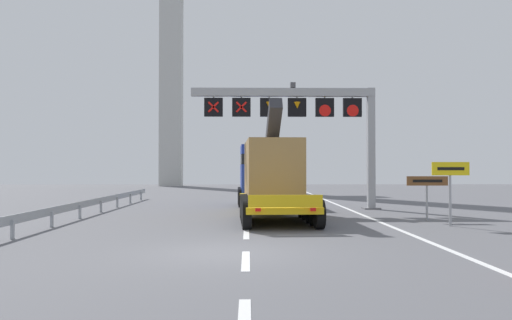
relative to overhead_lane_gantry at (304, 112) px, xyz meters
name	(u,v)px	position (x,y,z in m)	size (l,w,h in m)	color
ground	(224,253)	(-3.78, -14.13, -5.42)	(112.00, 112.00, 0.00)	#5B5B60
lane_markings	(247,201)	(-3.19, 6.75, -5.41)	(0.20, 56.36, 0.01)	silver
edge_line_right	(356,212)	(2.42, -2.13, -5.41)	(0.20, 63.00, 0.01)	silver
overhead_lane_gantry	(304,112)	(0.00, 0.00, 0.00)	(10.45, 0.90, 7.03)	#9EA0A5
heavy_haul_truck_yellow	(268,174)	(-2.11, -1.67, -3.43)	(3.48, 14.14, 5.30)	yellow
exit_sign_yellow	(450,177)	(4.80, -8.15, -3.51)	(1.47, 0.15, 2.51)	#9EA0A5
tourist_info_sign_brown	(427,186)	(4.68, -5.96, -3.93)	(1.80, 0.15, 1.92)	#9EA0A5
guardrail_left	(90,204)	(-10.76, -3.38, -4.86)	(0.13, 25.50, 0.76)	#999EA3
bridge_pylon_distant	(171,26)	(-12.92, 35.65, 15.07)	(9.00, 2.00, 40.18)	#B7B7B2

